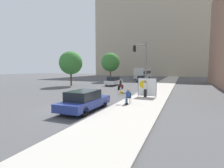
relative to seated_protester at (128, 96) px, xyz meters
The scene contains 14 objects.
ground_plane 4.26m from the seated_protester, 134.20° to the right, with size 160.00×160.00×0.00m, color #4F4F51.
sidewalk_curb 12.05m from the seated_protester, 85.71° to the left, with size 3.67×90.00×0.13m, color #B7B2A8.
building_backdrop_far 62.38m from the seated_protester, 94.69° to the left, with size 52.00×12.00×34.72m.
seated_protester is the anchor object (origin of this frame).
jogger_on_sidewalk 3.85m from the seated_protester, 80.56° to the left, with size 0.34×0.34×1.62m.
protest_banner 3.96m from the seated_protester, 78.67° to the left, with size 1.83×0.06×1.84m.
traffic_light_pole 11.09m from the seated_protester, 96.84° to the left, with size 2.13×1.90×6.31m.
parked_car_curbside 3.62m from the seated_protester, 128.66° to the right, with size 1.87×4.58×1.41m.
car_on_road_nearest 16.67m from the seated_protester, 115.53° to the left, with size 1.73×4.67×1.54m.
car_on_road_midblock 25.91m from the seated_protester, 99.97° to the left, with size 1.72×4.65×1.35m.
city_bus_on_road 35.36m from the seated_protester, 100.20° to the left, with size 2.48×11.07×3.09m.
motorcycle_on_road 10.76m from the seated_protester, 112.37° to the left, with size 0.28×2.13×1.35m.
street_tree_near_curb 18.09m from the seated_protester, 139.55° to the left, with size 3.90×3.90×5.84m.
street_tree_midblock 25.90m from the seated_protester, 115.78° to the left, with size 4.19×4.19×6.47m.
Camera 1 is at (6.95, -10.15, 2.91)m, focal length 28.00 mm.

